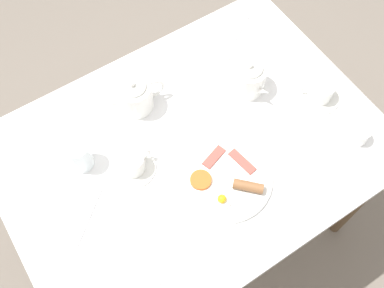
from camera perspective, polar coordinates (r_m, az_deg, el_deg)
ground_plane at (r=2.07m, az=-0.00°, el=-9.92°), size 8.00×8.00×0.00m
table at (r=1.45m, az=-0.00°, el=-1.75°), size 0.84×1.16×0.75m
breakfast_plate at (r=1.33m, az=4.30°, el=-4.44°), size 0.28×0.28×0.04m
teapot_near at (r=1.46m, az=7.09°, el=8.40°), size 0.20×0.11×0.13m
teapot_far at (r=1.42m, az=-7.25°, el=6.10°), size 0.11×0.20×0.13m
teacup_with_saucer_left at (r=1.33m, az=-7.59°, el=-2.49°), size 0.14×0.14×0.07m
teacup_with_saucer_right at (r=1.50m, az=15.95°, el=6.33°), size 0.14×0.14×0.07m
water_glass_tall at (r=1.35m, az=-14.17°, el=-1.42°), size 0.07×0.07×0.10m
creamer_jug at (r=1.46m, az=20.36°, el=1.23°), size 0.09×0.06×0.05m
napkin_folded at (r=1.25m, az=-7.38°, el=-16.27°), size 0.16×0.12×0.01m
fork_by_plate at (r=1.37m, az=14.98°, el=-5.25°), size 0.15×0.10×0.00m
knife_by_plate at (r=1.42m, az=-19.66°, el=-3.77°), size 0.07×0.19×0.00m
spoon_for_tea at (r=1.66m, az=6.25°, el=14.50°), size 0.09×0.13×0.00m
fork_spare at (r=1.32m, az=-13.04°, el=-8.94°), size 0.13×0.15×0.00m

